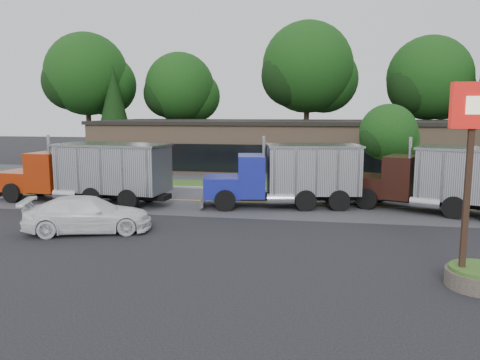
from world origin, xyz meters
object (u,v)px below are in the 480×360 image
at_px(dump_truck_maroon, 445,178).
at_px(rally_car, 88,214).
at_px(dump_truck_red, 91,171).
at_px(dump_truck_blue, 291,174).

xyz_separation_m(dump_truck_maroon, rally_car, (-15.89, -6.64, -1.04)).
relative_size(dump_truck_red, rally_car, 1.99).
bearing_deg(dump_truck_maroon, dump_truck_blue, 19.79).
bearing_deg(dump_truck_red, rally_car, 122.11).
bearing_deg(dump_truck_blue, dump_truck_red, -5.55).
distance_m(dump_truck_maroon, rally_car, 17.26).
xyz_separation_m(dump_truck_red, dump_truck_blue, (11.05, 0.99, -0.01)).
height_order(dump_truck_red, dump_truck_maroon, same).
bearing_deg(dump_truck_blue, dump_truck_maroon, 167.58).
height_order(dump_truck_maroon, rally_car, dump_truck_maroon).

